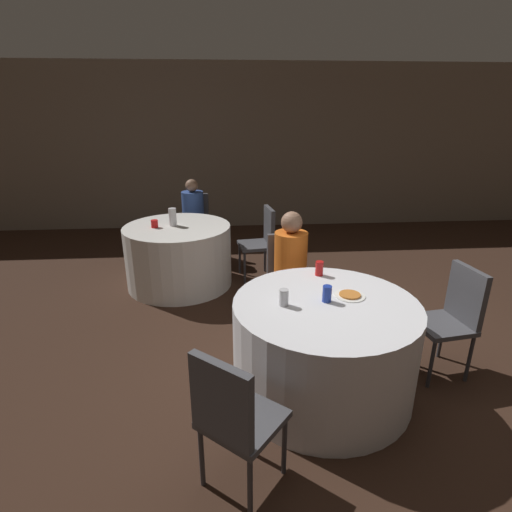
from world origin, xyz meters
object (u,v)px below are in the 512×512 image
(person_orange_shirt, at_px, (292,274))
(soda_can_blue, at_px, (327,294))
(chair_near_southwest, at_px, (232,414))
(person_blue_shirt, at_px, (193,221))
(chair_near_east, at_px, (454,312))
(chair_far_east, at_px, (262,237))
(pizza_plate_near, at_px, (350,295))
(soda_can_red, at_px, (319,268))
(bottle_far, at_px, (173,217))
(table_near, at_px, (323,347))
(chair_far_north, at_px, (195,219))
(chair_near_north, at_px, (288,271))
(soda_can_silver, at_px, (284,297))
(table_far, at_px, (179,256))

(person_orange_shirt, relative_size, soda_can_blue, 9.62)
(chair_near_southwest, distance_m, person_blue_shirt, 3.83)
(chair_near_east, distance_m, person_orange_shirt, 1.40)
(chair_far_east, xyz_separation_m, pizza_plate_near, (0.46, -2.15, 0.21))
(pizza_plate_near, xyz_separation_m, soda_can_red, (-0.14, 0.41, 0.05))
(chair_near_east, relative_size, soda_can_red, 7.46)
(bottle_far, bearing_deg, table_near, -57.70)
(pizza_plate_near, bearing_deg, soda_can_blue, -159.25)
(person_blue_shirt, height_order, bottle_far, person_blue_shirt)
(table_near, xyz_separation_m, bottle_far, (-1.34, 2.12, 0.48))
(bottle_far, bearing_deg, chair_near_southwest, -77.78)
(pizza_plate_near, bearing_deg, person_orange_shirt, 109.55)
(table_near, relative_size, soda_can_blue, 11.11)
(pizza_plate_near, bearing_deg, person_blue_shirt, 115.73)
(bottle_far, bearing_deg, chair_far_north, 79.99)
(chair_near_north, relative_size, chair_near_southwest, 1.00)
(chair_near_east, bearing_deg, chair_far_east, 24.46)
(chair_far_east, bearing_deg, pizza_plate_near, -176.12)
(person_orange_shirt, bearing_deg, table_near, 90.00)
(chair_far_east, xyz_separation_m, soda_can_blue, (0.26, -2.22, 0.26))
(soda_can_silver, relative_size, soda_can_blue, 1.00)
(soda_can_blue, bearing_deg, bottle_far, 122.63)
(table_far, bearing_deg, chair_near_north, -40.30)
(chair_far_north, xyz_separation_m, bottle_far, (-0.18, -1.01, 0.31))
(table_near, xyz_separation_m, chair_far_east, (-0.26, 2.24, 0.17))
(chair_far_east, xyz_separation_m, soda_can_red, (0.32, -1.74, 0.26))
(table_far, xyz_separation_m, person_orange_shirt, (1.20, -1.17, 0.21))
(soda_can_silver, distance_m, bottle_far, 2.37)
(soda_can_silver, bearing_deg, person_blue_shirt, 106.28)
(person_blue_shirt, bearing_deg, soda_can_red, 124.15)
(table_near, xyz_separation_m, chair_near_southwest, (-0.70, -0.84, 0.17))
(soda_can_red, bearing_deg, soda_can_silver, -125.72)
(soda_can_red, bearing_deg, chair_near_southwest, -119.48)
(chair_near_east, xyz_separation_m, soda_can_silver, (-1.39, -0.17, 0.26))
(chair_far_east, distance_m, soda_can_silver, 2.27)
(soda_can_red, bearing_deg, table_far, 130.41)
(chair_far_east, bearing_deg, soda_can_silver, 170.45)
(chair_near_north, xyz_separation_m, pizza_plate_near, (0.31, -0.99, 0.21))
(person_orange_shirt, bearing_deg, pizza_plate_near, 103.68)
(chair_far_north, bearing_deg, table_near, 117.72)
(table_far, xyz_separation_m, bottle_far, (-0.04, 0.03, 0.48))
(chair_near_southwest, height_order, chair_far_north, same)
(table_near, bearing_deg, bottle_far, 122.30)
(pizza_plate_near, bearing_deg, chair_far_east, 102.01)
(chair_far_north, relative_size, person_blue_shirt, 0.80)
(chair_near_southwest, bearing_deg, chair_near_north, 112.81)
(pizza_plate_near, bearing_deg, chair_near_east, 4.24)
(chair_near_southwest, bearing_deg, person_blue_shirt, 137.02)
(table_near, relative_size, bottle_far, 6.46)
(soda_can_silver, height_order, soda_can_red, same)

